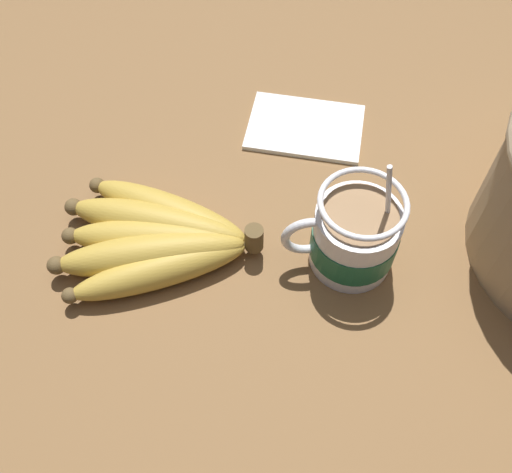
{
  "coord_description": "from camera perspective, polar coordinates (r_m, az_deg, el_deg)",
  "views": [
    {
      "loc": [
        8.42,
        34.63,
        55.66
      ],
      "look_at": [
        5.23,
        2.37,
        7.75
      ],
      "focal_mm": 40.0,
      "sensor_mm": 36.0,
      "label": 1
    }
  ],
  "objects": [
    {
      "name": "banana_bunch",
      "position": [
        0.61,
        -9.8,
        -0.2
      ],
      "size": [
        22.51,
        17.51,
        4.4
      ],
      "color": "brown",
      "rests_on": "table"
    },
    {
      "name": "table",
      "position": [
        0.65,
        4.4,
        -0.92
      ],
      "size": [
        107.15,
        107.15,
        3.29
      ],
      "color": "brown",
      "rests_on": "ground"
    },
    {
      "name": "coffee_mug",
      "position": [
        0.59,
        9.72,
        -0.01
      ],
      "size": [
        12.62,
        8.94,
        14.88
      ],
      "color": "silver",
      "rests_on": "table"
    },
    {
      "name": "napkin",
      "position": [
        0.74,
        4.94,
        10.85
      ],
      "size": [
        16.56,
        13.65,
        0.6
      ],
      "color": "white",
      "rests_on": "table"
    }
  ]
}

